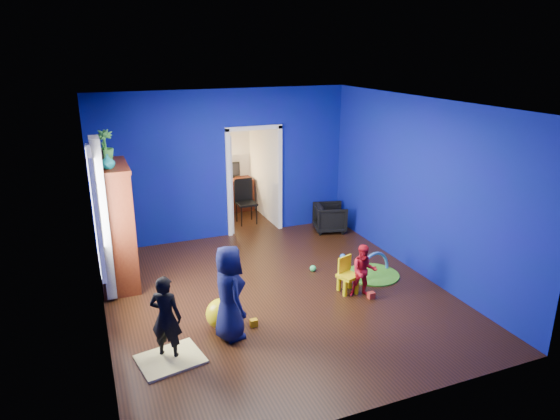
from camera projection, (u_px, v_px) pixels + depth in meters
name	position (u px, v px, depth m)	size (l,w,h in m)	color
floor	(277.00, 294.00, 7.69)	(5.00, 5.50, 0.01)	black
ceiling	(277.00, 103.00, 6.78)	(5.00, 5.50, 0.01)	white
wall_back	(225.00, 165.00, 9.66)	(5.00, 0.02, 2.90)	navy
wall_front	(382.00, 285.00, 4.81)	(5.00, 0.02, 2.90)	navy
wall_left	(95.00, 227.00, 6.35)	(0.02, 5.50, 2.90)	navy
wall_right	(419.00, 188.00, 8.12)	(0.02, 5.50, 2.90)	navy
alcove	(241.00, 163.00, 10.70)	(1.00, 1.75, 2.50)	silver
armchair	(330.00, 218.00, 10.26)	(0.61, 0.63, 0.57)	black
child_black	(166.00, 317.00, 5.99)	(0.39, 0.26, 1.08)	black
child_navy	(229.00, 293.00, 6.38)	(0.62, 0.40, 1.27)	#0F1238
toddler_red	(364.00, 271.00, 7.52)	(0.40, 0.31, 0.83)	red
vase	(108.00, 161.00, 7.16)	(0.20, 0.20, 0.21)	#0C5764
potted_plant	(104.00, 146.00, 7.57)	(0.27, 0.27, 0.48)	green
tv_armoire	(114.00, 226.00, 7.76)	(0.58, 1.14, 1.96)	#41120A
crt_tv	(116.00, 223.00, 7.76)	(0.46, 0.70, 0.54)	silver
yellow_blanket	(170.00, 359.00, 6.07)	(0.75, 0.60, 0.03)	#F2E07A
hopper_ball	(221.00, 314.00, 6.72)	(0.42, 0.42, 0.42)	yellow
kid_chair	(348.00, 277.00, 7.69)	(0.28, 0.28, 0.50)	yellow
play_mat	(373.00, 275.00, 8.33)	(0.87, 0.87, 0.02)	#399421
toy_arch	(373.00, 274.00, 8.33)	(0.78, 0.78, 0.05)	#3F8CD8
window_left	(94.00, 211.00, 6.63)	(0.03, 0.95, 1.55)	white
curtain	(103.00, 219.00, 7.25)	(0.14, 0.42, 2.40)	slate
doorway	(254.00, 182.00, 10.00)	(1.16, 0.10, 2.10)	white
study_desk	(233.00, 195.00, 11.54)	(0.88, 0.44, 0.75)	#3D140A
desk_monitor	(231.00, 169.00, 11.46)	(0.40, 0.05, 0.32)	black
desk_lamp	(220.00, 172.00, 11.32)	(0.14, 0.14, 0.14)	#FFD88C
folding_chair	(246.00, 203.00, 10.66)	(0.40, 0.40, 0.92)	black
book_shelf	(230.00, 123.00, 11.12)	(0.88, 0.24, 0.04)	white
toy_0	(371.00, 295.00, 7.55)	(0.10, 0.08, 0.10)	red
toy_1	(343.00, 257.00, 8.94)	(0.11, 0.11, 0.11)	blue
toy_2	(254.00, 323.00, 6.80)	(0.10, 0.08, 0.10)	#E5A30C
toy_3	(313.00, 268.00, 8.47)	(0.11, 0.11, 0.11)	#37C15D
toy_4	(353.00, 279.00, 8.07)	(0.10, 0.08, 0.10)	#CF4DCB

